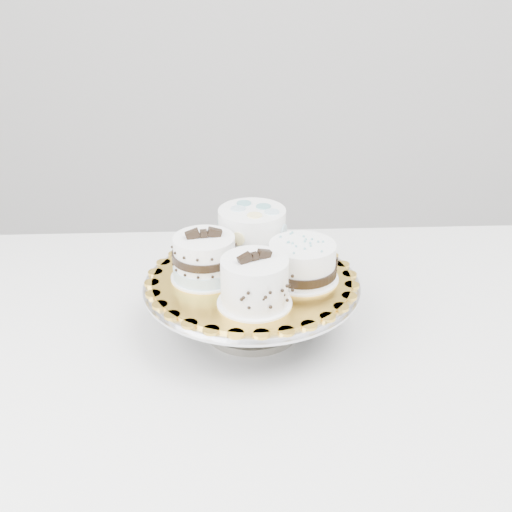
{
  "coord_description": "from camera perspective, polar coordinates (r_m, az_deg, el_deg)",
  "views": [
    {
      "loc": [
        -0.23,
        -0.72,
        1.31
      ],
      "look_at": [
        -0.16,
        0.14,
        0.87
      ],
      "focal_mm": 45.0,
      "sensor_mm": 36.0,
      "label": 1
    }
  ],
  "objects": [
    {
      "name": "cake_board",
      "position": [
        0.97,
        -0.38,
        -2.05
      ],
      "size": [
        0.35,
        0.35,
        0.0
      ],
      "primitive_type": "cylinder",
      "rotation": [
        0.0,
        0.0,
        0.21
      ],
      "color": "gold",
      "rests_on": "cake_stand"
    },
    {
      "name": "cake_dots",
      "position": [
        1.02,
        -0.36,
        2.15
      ],
      "size": [
        0.13,
        0.13,
        0.08
      ],
      "rotation": [
        0.0,
        0.0,
        -0.25
      ],
      "color": "white",
      "rests_on": "cake_board"
    },
    {
      "name": "cake_swirl",
      "position": [
        0.88,
        -0.13,
        -2.42
      ],
      "size": [
        0.12,
        0.12,
        0.08
      ],
      "rotation": [
        0.0,
        0.0,
        0.41
      ],
      "color": "white",
      "rests_on": "cake_board"
    },
    {
      "name": "cake_banded",
      "position": [
        0.95,
        -4.59,
        -0.28
      ],
      "size": [
        0.1,
        0.1,
        0.08
      ],
      "rotation": [
        0.0,
        0.0,
        0.1
      ],
      "color": "white",
      "rests_on": "cake_board"
    },
    {
      "name": "table",
      "position": [
        1.03,
        1.91,
        -11.1
      ],
      "size": [
        1.28,
        0.88,
        0.75
      ],
      "rotation": [
        0.0,
        0.0,
        -0.05
      ],
      "color": "white",
      "rests_on": "floor"
    },
    {
      "name": "cake_stand",
      "position": [
        0.98,
        -0.37,
        -3.59
      ],
      "size": [
        0.33,
        0.33,
        0.09
      ],
      "color": "gray",
      "rests_on": "table"
    },
    {
      "name": "cake_ribbon",
      "position": [
        0.95,
        4.17,
        -0.59
      ],
      "size": [
        0.12,
        0.12,
        0.06
      ],
      "rotation": [
        0.0,
        0.0,
        -0.27
      ],
      "color": "white",
      "rests_on": "cake_board"
    }
  ]
}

